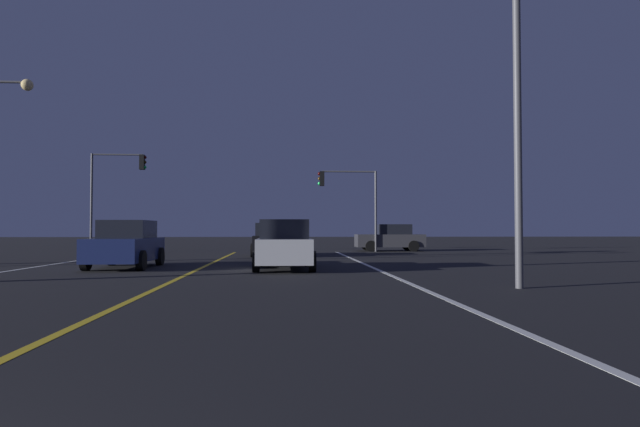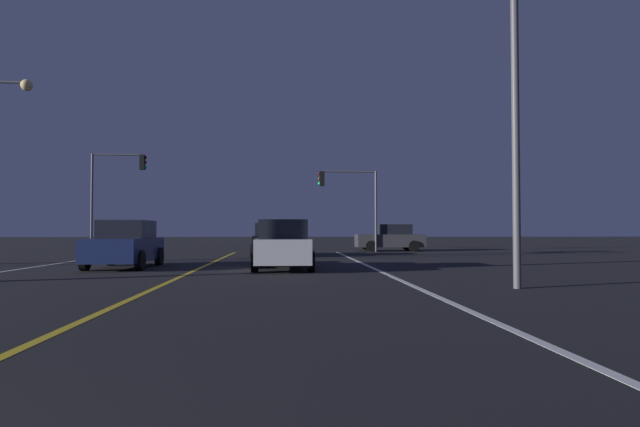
# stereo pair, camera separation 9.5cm
# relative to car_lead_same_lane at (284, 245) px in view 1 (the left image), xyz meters

# --- Properties ---
(lane_edge_right) EXTENTS (0.16, 37.33, 0.01)m
(lane_edge_right) POSITION_rel_car_lead_same_lane_xyz_m (3.17, -4.63, -0.82)
(lane_edge_right) COLOR silver
(lane_edge_right) RESTS_ON ground
(lane_center_divider) EXTENTS (0.16, 37.33, 0.01)m
(lane_center_divider) POSITION_rel_car_lead_same_lane_xyz_m (-2.95, -4.63, -0.82)
(lane_center_divider) COLOR gold
(lane_center_divider) RESTS_ON ground
(car_lead_same_lane) EXTENTS (2.02, 4.30, 1.70)m
(car_lead_same_lane) POSITION_rel_car_lead_same_lane_xyz_m (0.00, 0.00, 0.00)
(car_lead_same_lane) COLOR black
(car_lead_same_lane) RESTS_ON ground
(car_ahead_far) EXTENTS (2.02, 4.30, 1.70)m
(car_ahead_far) POSITION_rel_car_lead_same_lane_xyz_m (-0.64, 9.48, 0.00)
(car_ahead_far) COLOR black
(car_ahead_far) RESTS_ON ground
(car_crossing_side) EXTENTS (4.30, 2.02, 1.70)m
(car_crossing_side) POSITION_rel_car_lead_same_lane_xyz_m (6.77, 15.51, 0.00)
(car_crossing_side) COLOR black
(car_crossing_side) RESTS_ON ground
(car_oncoming) EXTENTS (2.02, 4.30, 1.70)m
(car_oncoming) POSITION_rel_car_lead_same_lane_xyz_m (-5.65, 1.13, 0.00)
(car_oncoming) COLOR black
(car_oncoming) RESTS_ON ground
(traffic_light_near_right) EXTENTS (3.68, 0.36, 5.01)m
(traffic_light_near_right) POSITION_rel_car_lead_same_lane_xyz_m (3.86, 14.54, 2.95)
(traffic_light_near_right) COLOR #4C4C51
(traffic_light_near_right) RESTS_ON ground
(traffic_light_near_left) EXTENTS (3.29, 0.36, 5.94)m
(traffic_light_near_left) POSITION_rel_car_lead_same_lane_xyz_m (-10.07, 14.54, 3.57)
(traffic_light_near_left) COLOR #4C4C51
(traffic_light_near_left) RESTS_ON ground
(street_lamp_right_near) EXTENTS (2.75, 0.44, 7.42)m
(street_lamp_right_near) POSITION_rel_car_lead_same_lane_xyz_m (4.77, -6.37, 3.98)
(street_lamp_right_near) COLOR #4C4C51
(street_lamp_right_near) RESTS_ON ground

